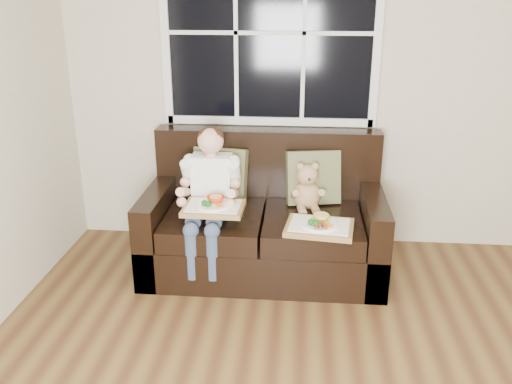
# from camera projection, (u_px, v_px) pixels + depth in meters

# --- Properties ---
(room_walls) EXTENTS (4.52, 5.02, 2.71)m
(room_walls) POSITION_uv_depth(u_px,v_px,m) (445.00, 116.00, 1.61)
(room_walls) COLOR beige
(room_walls) RESTS_ON ground
(window_back) EXTENTS (1.62, 0.04, 1.37)m
(window_back) POSITION_uv_depth(u_px,v_px,m) (270.00, 33.00, 3.96)
(window_back) COLOR black
(window_back) RESTS_ON room_walls
(loveseat) EXTENTS (1.70, 0.92, 0.96)m
(loveseat) POSITION_uv_depth(u_px,v_px,m) (264.00, 226.00, 4.00)
(loveseat) COLOR black
(loveseat) RESTS_ON ground
(pillow_left) EXTENTS (0.42, 0.24, 0.41)m
(pillow_left) POSITION_uv_depth(u_px,v_px,m) (220.00, 175.00, 4.05)
(pillow_left) COLOR olive
(pillow_left) RESTS_ON loveseat
(pillow_right) EXTENTS (0.42, 0.25, 0.41)m
(pillow_right) POSITION_uv_depth(u_px,v_px,m) (313.00, 177.00, 3.99)
(pillow_right) COLOR olive
(pillow_right) RESTS_ON loveseat
(child) EXTENTS (0.41, 0.60, 0.92)m
(child) POSITION_uv_depth(u_px,v_px,m) (210.00, 186.00, 3.79)
(child) COLOR white
(child) RESTS_ON loveseat
(teddy_bear) EXTENTS (0.23, 0.28, 0.36)m
(teddy_bear) POSITION_uv_depth(u_px,v_px,m) (307.00, 190.00, 3.91)
(teddy_bear) COLOR tan
(teddy_bear) RESTS_ON loveseat
(tray_left) EXTENTS (0.41, 0.32, 0.09)m
(tray_left) POSITION_uv_depth(u_px,v_px,m) (214.00, 206.00, 3.65)
(tray_left) COLOR olive
(tray_left) RESTS_ON child
(tray_right) EXTENTS (0.48, 0.39, 0.10)m
(tray_right) POSITION_uv_depth(u_px,v_px,m) (319.00, 226.00, 3.58)
(tray_right) COLOR olive
(tray_right) RESTS_ON loveseat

